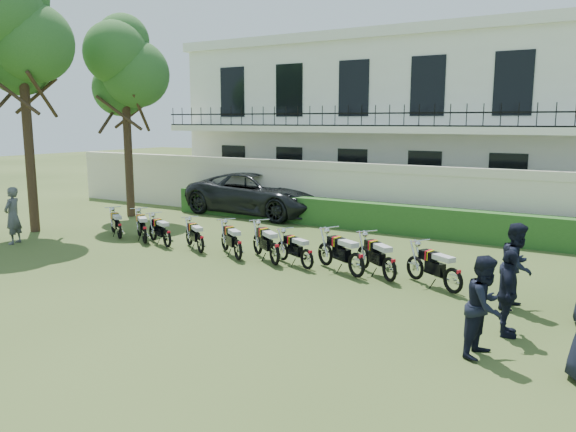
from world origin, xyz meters
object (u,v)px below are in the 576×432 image
object	(u,v)px
motorcycle_0	(119,227)
motorcycle_8	(390,263)
officer_4	(517,266)
motorcycle_4	(238,245)
motorcycle_5	(275,248)
motorcycle_3	(200,239)
tree_west_near	(125,67)
suv	(260,194)
motorcycle_2	(167,234)
motorcycle_1	(144,230)
officer_1	(485,306)
motorcycle_7	(357,259)
tree_west_mid	(21,34)
motorcycle_9	(453,274)
inspector	(13,216)
motorcycle_6	(307,254)
officer_2	(508,293)

from	to	relation	value
motorcycle_0	motorcycle_8	xyz separation A→B (m)	(9.34, -0.15, 0.05)
motorcycle_8	officer_4	size ratio (longest dim) A/B	0.87
motorcycle_4	motorcycle_8	distance (m)	4.36
motorcycle_5	motorcycle_3	bearing A→B (deg)	124.48
tree_west_near	suv	size ratio (longest dim) A/B	1.27
motorcycle_4	motorcycle_2	bearing A→B (deg)	122.83
motorcycle_1	motorcycle_2	world-z (taller)	motorcycle_1
motorcycle_1	officer_1	world-z (taller)	officer_1
motorcycle_7	officer_4	xyz separation A→B (m)	(3.71, -0.30, 0.40)
tree_west_mid	motorcycle_3	bearing A→B (deg)	3.11
motorcycle_2	motorcycle_9	world-z (taller)	motorcycle_9
officer_1	suv	bearing A→B (deg)	58.43
motorcycle_1	officer_4	size ratio (longest dim) A/B	0.84
officer_4	motorcycle_1	bearing A→B (deg)	96.78
motorcycle_1	motorcycle_4	bearing A→B (deg)	-56.08
motorcycle_8	inspector	size ratio (longest dim) A/B	0.86
tree_west_mid	suv	bearing A→B (deg)	56.03
motorcycle_0	motorcycle_7	bearing A→B (deg)	-59.34
tree_west_mid	inspector	distance (m)	6.10
motorcycle_2	motorcycle_6	bearing A→B (deg)	-65.40
tree_west_mid	motorcycle_0	distance (m)	7.21
officer_4	suv	bearing A→B (deg)	66.72
motorcycle_4	suv	xyz separation A→B (m)	(-3.81, 6.74, 0.41)
inspector	suv	bearing A→B (deg)	135.35
motorcycle_8	officer_2	size ratio (longest dim) A/B	0.98
tree_west_mid	inspector	xyz separation A→B (m)	(1.19, -1.57, -5.77)
motorcycle_8	officer_4	distance (m)	2.94
tree_west_mid	motorcycle_7	xyz separation A→B (m)	(12.07, 0.34, -6.17)
motorcycle_3	motorcycle_5	bearing A→B (deg)	-58.59
tree_west_mid	motorcycle_6	world-z (taller)	tree_west_mid
motorcycle_0	inspector	bearing A→B (deg)	164.18
tree_west_near	officer_1	world-z (taller)	tree_west_near
motorcycle_1	motorcycle_5	size ratio (longest dim) A/B	0.93
inspector	motorcycle_9	bearing A→B (deg)	75.68
motorcycle_3	inspector	distance (m)	6.26
motorcycle_3	inspector	bearing A→B (deg)	141.21
inspector	officer_2	bearing A→B (deg)	67.38
tree_west_near	officer_2	distance (m)	17.19
motorcycle_5	officer_2	bearing A→B (deg)	-71.80
motorcycle_4	motorcycle_8	bearing A→B (deg)	-52.36
motorcycle_0	motorcycle_7	distance (m)	8.51
motorcycle_3	motorcycle_7	bearing A→B (deg)	-57.65
motorcycle_4	motorcycle_6	bearing A→B (deg)	-51.11
suv	inspector	size ratio (longest dim) A/B	3.48
motorcycle_1	officer_2	size ratio (longest dim) A/B	0.95
tree_west_near	motorcycle_7	xyz separation A→B (m)	(11.57, -3.66, -5.39)
motorcycle_3	motorcycle_8	distance (m)	5.78
motorcycle_2	officer_1	bearing A→B (deg)	-82.80
motorcycle_0	officer_2	world-z (taller)	officer_2
motorcycle_1	motorcycle_5	xyz separation A→B (m)	(4.92, -0.14, 0.03)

